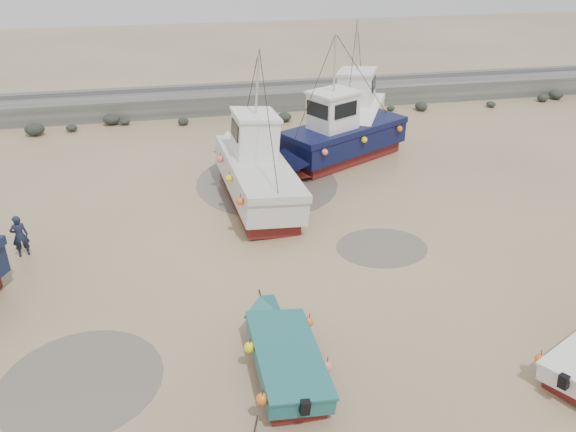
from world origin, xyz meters
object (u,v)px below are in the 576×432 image
(dinghy_2, at_px, (282,351))
(person, at_px, (24,255))
(cabin_boat_1, at_px, (252,169))
(cabin_boat_3, at_px, (357,113))
(cabin_boat_2, at_px, (336,137))

(dinghy_2, xyz_separation_m, person, (-7.93, 7.53, -0.55))
(cabin_boat_1, bearing_deg, cabin_boat_3, 40.44)
(cabin_boat_1, relative_size, cabin_boat_3, 1.15)
(cabin_boat_3, relative_size, person, 5.63)
(cabin_boat_2, height_order, cabin_boat_3, same)
(cabin_boat_1, height_order, person, cabin_boat_1)
(cabin_boat_1, distance_m, person, 9.40)
(cabin_boat_3, bearing_deg, dinghy_2, -87.08)
(dinghy_2, distance_m, person, 10.95)
(cabin_boat_3, bearing_deg, person, -121.02)
(cabin_boat_1, xyz_separation_m, cabin_boat_3, (6.84, 6.69, 0.03))
(dinghy_2, bearing_deg, cabin_boat_3, 65.42)
(cabin_boat_1, bearing_deg, person, -164.12)
(dinghy_2, bearing_deg, cabin_boat_2, 67.77)
(cabin_boat_1, height_order, cabin_boat_2, same)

